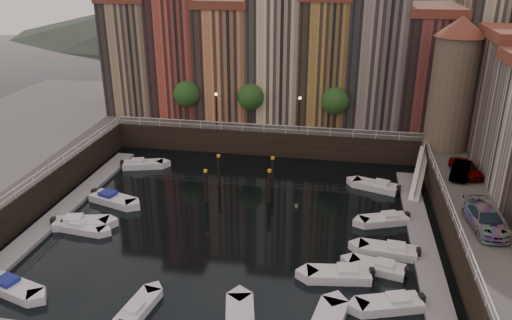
% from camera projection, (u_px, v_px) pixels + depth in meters
% --- Properties ---
extents(ground, '(200.00, 200.00, 0.00)m').
position_uv_depth(ground, '(235.00, 220.00, 45.20)').
color(ground, black).
rests_on(ground, ground).
extents(quay_far, '(80.00, 20.00, 3.00)m').
position_uv_depth(quay_far, '(276.00, 119.00, 68.31)').
color(quay_far, black).
rests_on(quay_far, ground).
extents(dock_left, '(2.00, 28.00, 0.35)m').
position_uv_depth(dock_left, '(65.00, 209.00, 46.88)').
color(dock_left, gray).
rests_on(dock_left, ground).
extents(dock_right, '(2.00, 28.00, 0.35)m').
position_uv_depth(dock_right, '(422.00, 241.00, 41.57)').
color(dock_right, gray).
rests_on(dock_right, ground).
extents(mountains, '(145.00, 100.00, 18.00)m').
position_uv_depth(mountains, '(323.00, 10.00, 142.11)').
color(mountains, '#2D382D').
rests_on(mountains, ground).
extents(far_terrace, '(48.70, 10.30, 17.50)m').
position_uv_depth(far_terrace, '(300.00, 54.00, 61.91)').
color(far_terrace, '#967B5F').
rests_on(far_terrace, quay_far).
extents(corner_tower, '(5.20, 5.20, 13.80)m').
position_uv_depth(corner_tower, '(454.00, 82.00, 51.27)').
color(corner_tower, '#6B5B4C').
rests_on(corner_tower, quay_right).
extents(promenade_trees, '(21.20, 3.20, 5.20)m').
position_uv_depth(promenade_trees, '(256.00, 97.00, 59.50)').
color(promenade_trees, black).
rests_on(promenade_trees, quay_far).
extents(street_lamps, '(10.36, 0.36, 4.18)m').
position_uv_depth(street_lamps, '(257.00, 105.00, 58.80)').
color(street_lamps, black).
rests_on(street_lamps, quay_far).
extents(railings, '(36.08, 34.04, 0.52)m').
position_uv_depth(railings, '(245.00, 161.00, 48.22)').
color(railings, white).
rests_on(railings, ground).
extents(gangway, '(2.78, 8.32, 3.73)m').
position_uv_depth(gangway, '(420.00, 171.00, 50.79)').
color(gangway, white).
rests_on(gangway, ground).
extents(mooring_pilings, '(6.33, 4.73, 3.78)m').
position_uv_depth(mooring_pilings, '(242.00, 179.00, 49.48)').
color(mooring_pilings, black).
rests_on(mooring_pilings, ground).
extents(boat_left_0, '(4.86, 2.91, 1.09)m').
position_uv_depth(boat_left_0, '(13.00, 288.00, 35.40)').
color(boat_left_0, silver).
rests_on(boat_left_0, ground).
extents(boat_left_1, '(4.26, 1.94, 0.96)m').
position_uv_depth(boat_left_1, '(83.00, 228.00, 43.29)').
color(boat_left_1, silver).
rests_on(boat_left_1, ground).
extents(boat_left_2, '(5.07, 2.79, 1.14)m').
position_uv_depth(boat_left_2, '(80.00, 223.00, 43.98)').
color(boat_left_2, silver).
rests_on(boat_left_2, ground).
extents(boat_left_3, '(5.12, 3.13, 1.15)m').
position_uv_depth(boat_left_3, '(113.00, 199.00, 48.26)').
color(boat_left_3, silver).
rests_on(boat_left_3, ground).
extents(boat_left_4, '(4.85, 2.90, 1.09)m').
position_uv_depth(boat_left_4, '(142.00, 164.00, 56.39)').
color(boat_left_4, silver).
rests_on(boat_left_4, ground).
extents(boat_right_0, '(4.78, 2.99, 1.07)m').
position_uv_depth(boat_right_0, '(391.00, 304.00, 33.76)').
color(boat_right_0, silver).
rests_on(boat_right_0, ground).
extents(boat_right_1, '(4.49, 2.47, 1.01)m').
position_uv_depth(boat_right_1, '(379.00, 267.00, 37.79)').
color(boat_right_1, silver).
rests_on(boat_right_1, ground).
extents(boat_right_2, '(4.87, 2.18, 1.10)m').
position_uv_depth(boat_right_2, '(389.00, 250.00, 39.89)').
color(boat_right_2, silver).
rests_on(boat_right_2, ground).
extents(boat_right_3, '(4.61, 3.04, 1.04)m').
position_uv_depth(boat_right_3, '(385.00, 220.00, 44.59)').
color(boat_right_3, silver).
rests_on(boat_right_3, ground).
extents(boat_right_4, '(4.89, 3.10, 1.10)m').
position_uv_depth(boat_right_4, '(377.00, 186.00, 51.06)').
color(boat_right_4, silver).
rests_on(boat_right_4, ground).
extents(boat_near_1, '(2.11, 4.27, 0.96)m').
position_uv_depth(boat_near_1, '(138.00, 308.00, 33.43)').
color(boat_near_1, silver).
rests_on(boat_near_1, ground).
extents(car_a, '(2.94, 4.53, 1.43)m').
position_uv_depth(car_a, '(466.00, 169.00, 46.72)').
color(car_a, gray).
rests_on(car_a, quay_right).
extents(car_b, '(2.71, 4.43, 1.38)m').
position_uv_depth(car_b, '(461.00, 171.00, 46.40)').
color(car_b, gray).
rests_on(car_b, quay_right).
extents(car_c, '(2.81, 5.62, 1.57)m').
position_uv_depth(car_c, '(485.00, 221.00, 37.44)').
color(car_c, gray).
rests_on(car_c, quay_right).
extents(boat_extra_667, '(5.04, 2.41, 1.13)m').
position_uv_depth(boat_extra_667, '(340.00, 275.00, 36.84)').
color(boat_extra_667, silver).
rests_on(boat_extra_667, ground).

